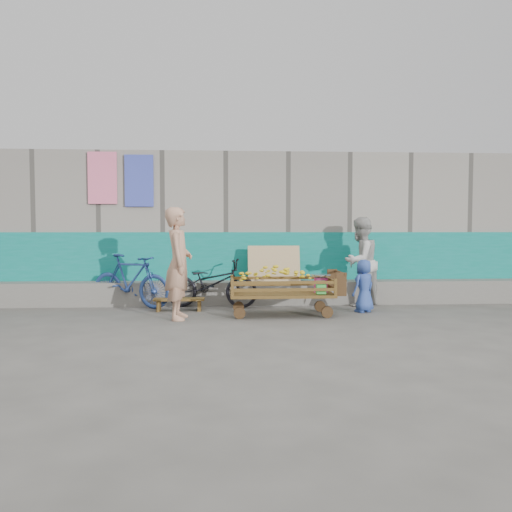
{
  "coord_description": "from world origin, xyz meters",
  "views": [
    {
      "loc": [
        -0.61,
        -7.29,
        1.45
      ],
      "look_at": [
        -0.11,
        1.2,
        1.0
      ],
      "focal_mm": 35.0,
      "sensor_mm": 36.0,
      "label": 1
    }
  ],
  "objects": [
    {
      "name": "banana_cart",
      "position": [
        0.29,
        1.07,
        0.55
      ],
      "size": [
        1.89,
        0.86,
        0.81
      ],
      "color": "#513617",
      "rests_on": "ground"
    },
    {
      "name": "woman",
      "position": [
        1.93,
        2.03,
        0.84
      ],
      "size": [
        1.04,
        1.02,
        1.69
      ],
      "primitive_type": "imported",
      "rotation": [
        0.0,
        0.0,
        3.84
      ],
      "color": "#B8B8B2",
      "rests_on": "ground"
    },
    {
      "name": "bicycle_dark",
      "position": [
        -0.9,
        1.99,
        0.45
      ],
      "size": [
        1.81,
        0.91,
        0.91
      ],
      "primitive_type": "imported",
      "rotation": [
        0.0,
        0.0,
        1.39
      ],
      "color": "black",
      "rests_on": "ground"
    },
    {
      "name": "building_wall",
      "position": [
        -0.0,
        4.05,
        1.47
      ],
      "size": [
        12.0,
        3.5,
        3.0
      ],
      "color": "gray",
      "rests_on": "ground"
    },
    {
      "name": "bicycle_blue",
      "position": [
        -2.39,
        2.05,
        0.5
      ],
      "size": [
        1.71,
        1.12,
        1.0
      ],
      "primitive_type": "imported",
      "rotation": [
        0.0,
        0.0,
        1.14
      ],
      "color": "navy",
      "rests_on": "ground"
    },
    {
      "name": "bench",
      "position": [
        -1.46,
        1.62,
        0.17
      ],
      "size": [
        0.9,
        0.27,
        0.23
      ],
      "color": "#513617",
      "rests_on": "ground"
    },
    {
      "name": "ground",
      "position": [
        0.0,
        0.0,
        0.0
      ],
      "size": [
        80.0,
        80.0,
        0.0
      ],
      "primitive_type": "plane",
      "color": "#4F4D48",
      "rests_on": "ground"
    },
    {
      "name": "vendor_man",
      "position": [
        -1.38,
        0.8,
        0.91
      ],
      "size": [
        0.44,
        0.66,
        1.81
      ],
      "primitive_type": "imported",
      "rotation": [
        0.0,
        0.0,
        1.57
      ],
      "color": "tan",
      "rests_on": "ground"
    },
    {
      "name": "child",
      "position": [
        1.8,
        1.3,
        0.46
      ],
      "size": [
        0.54,
        0.49,
        0.93
      ],
      "primitive_type": "imported",
      "rotation": [
        0.0,
        0.0,
        3.71
      ],
      "color": "#2D4A9A",
      "rests_on": "ground"
    }
  ]
}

